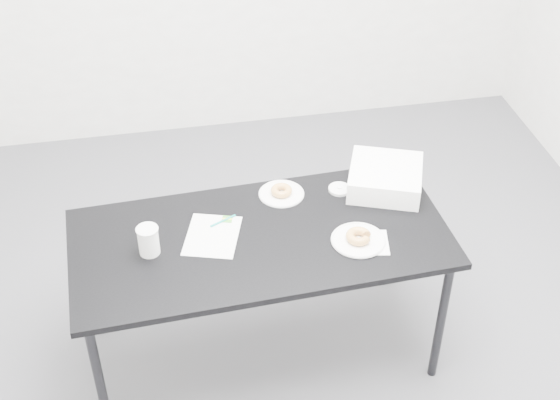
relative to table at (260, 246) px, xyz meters
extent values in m
plane|color=#4F4F54|center=(0.09, 0.04, -0.67)|extent=(4.00, 4.00, 0.00)
cube|color=black|center=(0.00, 0.00, 0.04)|extent=(1.61, 0.82, 0.03)
cylinder|color=black|center=(-0.71, -0.35, -0.32)|extent=(0.04, 0.04, 0.69)
cylinder|color=black|center=(-0.74, 0.28, -0.32)|extent=(0.04, 0.04, 0.69)
cylinder|color=black|center=(0.74, -0.28, -0.32)|extent=(0.04, 0.04, 0.69)
cylinder|color=black|center=(0.71, 0.35, -0.32)|extent=(0.04, 0.04, 0.69)
cube|color=white|center=(-0.20, 0.04, 0.06)|extent=(0.28, 0.32, 0.00)
cube|color=green|center=(-0.12, 0.13, 0.06)|extent=(0.05, 0.05, 0.00)
cylinder|color=#0C8881|center=(-0.14, 0.12, 0.06)|extent=(0.12, 0.06, 0.01)
cube|color=white|center=(0.44, -0.13, 0.06)|extent=(0.18, 0.18, 0.00)
cylinder|color=white|center=(0.39, -0.11, 0.06)|extent=(0.23, 0.23, 0.01)
torus|color=#BD733C|center=(0.39, -0.11, 0.08)|extent=(0.14, 0.14, 0.04)
cylinder|color=white|center=(0.14, 0.27, 0.06)|extent=(0.20, 0.20, 0.01)
torus|color=#BD733C|center=(0.14, 0.27, 0.08)|extent=(0.12, 0.12, 0.03)
cylinder|color=white|center=(-0.46, -0.02, 0.12)|extent=(0.08, 0.08, 0.13)
cylinder|color=silver|center=(0.40, 0.25, 0.06)|extent=(0.10, 0.10, 0.01)
cube|color=white|center=(0.61, 0.23, 0.11)|extent=(0.41, 0.41, 0.11)
camera|label=1|loc=(-0.38, -2.45, 2.17)|focal=50.00mm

